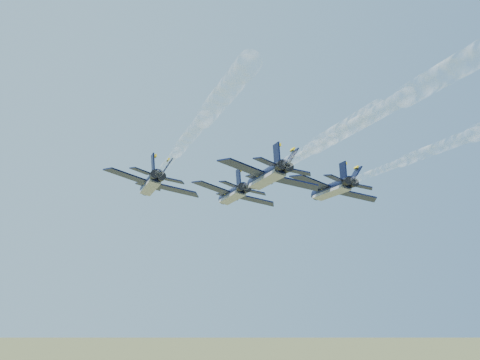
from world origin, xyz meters
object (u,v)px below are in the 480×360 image
object	(u,v)px
jet_right	(331,189)
jet_lead	(232,194)
jet_slot	(267,176)
jet_left	(151,184)

from	to	relation	value
jet_right	jet_lead	bearing A→B (deg)	141.13
jet_slot	jet_lead	bearing A→B (deg)	88.51
jet_lead	jet_right	bearing A→B (deg)	-38.87
jet_right	jet_slot	world-z (taller)	same
jet_lead	jet_slot	distance (m)	20.57
jet_lead	jet_left	world-z (taller)	same
jet_right	jet_slot	size ratio (longest dim) A/B	1.00
jet_slot	jet_left	bearing A→B (deg)	139.61
jet_lead	jet_slot	size ratio (longest dim) A/B	1.00
jet_right	jet_slot	distance (m)	16.51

